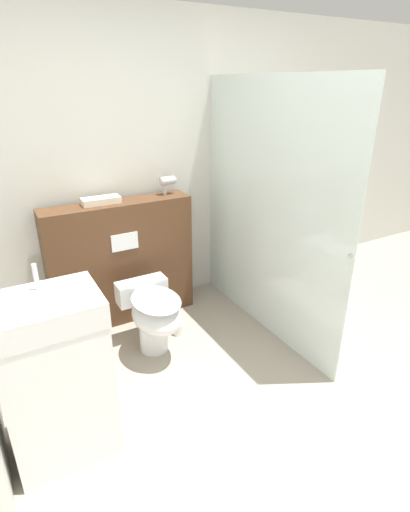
{
  "coord_description": "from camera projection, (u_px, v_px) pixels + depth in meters",
  "views": [
    {
      "loc": [
        -1.34,
        -1.4,
        1.93
      ],
      "look_at": [
        0.07,
        1.08,
        0.68
      ],
      "focal_mm": 28.0,
      "sensor_mm": 36.0,
      "label": 1
    }
  ],
  "objects": [
    {
      "name": "ground_plane",
      "position": [
        281.0,
        418.0,
        2.49
      ],
      "size": [
        12.0,
        12.0,
        0.0
      ],
      "primitive_type": "plane",
      "color": "#9E9384"
    },
    {
      "name": "wall_back",
      "position": [
        156.0,
        167.0,
        3.46
      ],
      "size": [
        8.0,
        0.06,
        2.5
      ],
      "color": "silver",
      "rests_on": "ground_plane"
    },
    {
      "name": "partition_panel",
      "position": [
        122.0,
        262.0,
        3.39
      ],
      "size": [
        1.21,
        0.26,
        1.05
      ],
      "color": "#51331E",
      "rests_on": "ground_plane"
    },
    {
      "name": "shower_glass",
      "position": [
        267.0,
        214.0,
        3.09
      ],
      "size": [
        0.04,
        1.73,
        1.99
      ],
      "color": "silver",
      "rests_on": "ground_plane"
    },
    {
      "name": "toilet",
      "position": [
        154.0,
        314.0,
        3.0
      ],
      "size": [
        0.39,
        0.61,
        0.51
      ],
      "color": "white",
      "rests_on": "ground_plane"
    },
    {
      "name": "sink_vanity",
      "position": [
        57.0,
        378.0,
        2.11
      ],
      "size": [
        0.54,
        0.41,
        1.11
      ],
      "color": "white",
      "rests_on": "ground_plane"
    },
    {
      "name": "hair_drier",
      "position": [
        168.0,
        181.0,
        3.37
      ],
      "size": [
        0.16,
        0.07,
        0.15
      ],
      "color": "#B7B7BC",
      "rests_on": "partition_panel"
    },
    {
      "name": "folded_towel",
      "position": [
        101.0,
        200.0,
        3.13
      ],
      "size": [
        0.3,
        0.13,
        0.05
      ],
      "color": "beige",
      "rests_on": "partition_panel"
    },
    {
      "name": "spare_toilet_roll",
      "position": [
        179.0,
        328.0,
        3.33
      ],
      "size": [
        0.11,
        0.11,
        0.09
      ],
      "color": "white",
      "rests_on": "ground_plane"
    }
  ]
}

